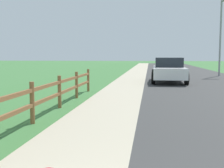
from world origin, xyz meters
TOP-DOWN VIEW (x-y plane):
  - ground_plane at (0.00, 25.00)m, footprint 120.00×120.00m
  - road_asphalt at (3.50, 27.00)m, footprint 7.00×66.00m
  - curb_concrete at (-3.00, 27.00)m, footprint 6.00×66.00m
  - grass_verge at (-4.50, 27.00)m, footprint 5.00×66.00m
  - rail_fence at (-2.48, 5.39)m, footprint 0.11×12.80m
  - parked_suv_white at (1.45, 17.05)m, footprint 2.12×4.94m
  - street_lamp at (5.89, 22.84)m, footprint 1.17×0.20m

SIDE VIEW (x-z plane):
  - ground_plane at x=0.00m, z-range 0.00..0.00m
  - road_asphalt at x=3.50m, z-range 0.00..0.01m
  - curb_concrete at x=-3.00m, z-range 0.00..0.01m
  - grass_verge at x=-4.50m, z-range 0.00..0.01m
  - rail_fence at x=-2.48m, z-range 0.08..1.10m
  - parked_suv_white at x=1.45m, z-range 0.01..1.51m
  - street_lamp at x=5.89m, z-range 0.59..6.63m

